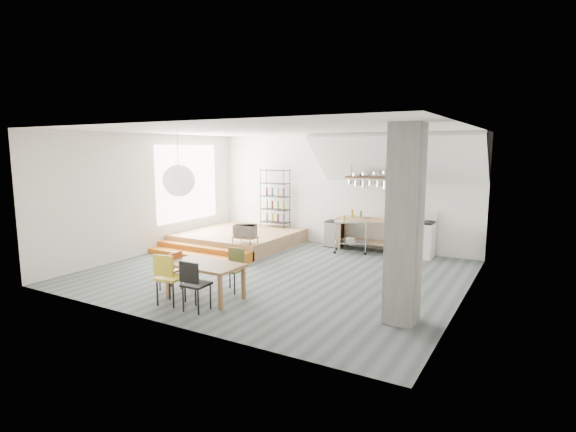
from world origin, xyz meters
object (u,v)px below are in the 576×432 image
Objects in this scene: mini_fridge at (334,234)px; dining_table at (205,267)px; rolling_cart at (351,232)px; stove at (422,239)px.

dining_table is at bearing -92.47° from mini_fridge.
rolling_cart is 0.89m from mini_fridge.
stove reaches higher than dining_table.
rolling_cart is (0.94, 4.88, -0.04)m from dining_table.
rolling_cart is 1.31× the size of mini_fridge.
mini_fridge is at bearing 88.98° from dining_table.
stove reaches higher than mini_fridge.
dining_table is (-2.73, -5.34, 0.12)m from stove.
stove reaches higher than rolling_cart.
mini_fridge is (-0.71, 0.50, -0.19)m from rolling_cart.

